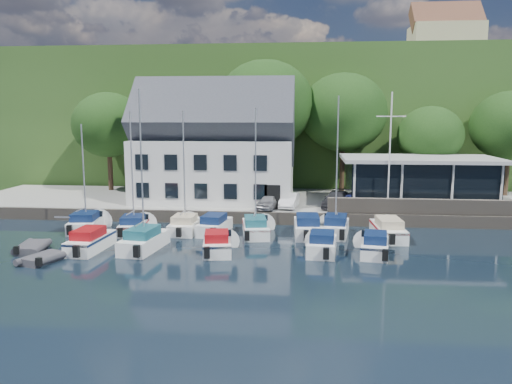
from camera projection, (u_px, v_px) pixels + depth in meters
ground at (284, 266)px, 29.10m from camera, size 180.00×180.00×0.00m
quay at (292, 204)px, 46.23m from camera, size 60.00×13.00×1.00m
quay_face at (290, 219)px, 39.84m from camera, size 60.00×0.30×1.00m
hillside at (298, 118)px, 88.84m from camera, size 160.00×75.00×16.00m
field_patch at (342, 75)px, 94.69m from camera, size 50.00×30.00×0.30m
farmhouse at (445, 38)px, 75.06m from camera, size 10.40×7.00×8.20m
harbor_building at (215, 152)px, 45.16m from camera, size 14.40×8.20×8.70m
club_pavilion at (418, 181)px, 43.33m from camera, size 13.20×7.20×4.10m
seawall at (444, 207)px, 38.93m from camera, size 18.00×0.50×1.20m
gangway at (81, 226)px, 39.50m from camera, size 1.20×6.00×1.40m
car_silver at (269, 202)px, 41.34m from camera, size 2.36×3.75×1.19m
car_white at (289, 200)px, 41.90m from camera, size 1.76×3.84×1.22m
car_dgrey at (336, 199)px, 42.05m from camera, size 3.00×4.86×1.31m
car_blue at (351, 202)px, 41.37m from camera, size 2.02×3.66×1.18m
flagpole at (390, 153)px, 39.53m from camera, size 2.28×0.20×9.50m
tree_0 at (109, 142)px, 50.89m from camera, size 7.30×7.30×9.98m
tree_1 at (176, 140)px, 50.77m from camera, size 7.50×7.50×10.25m
tree_2 at (265, 127)px, 49.13m from camera, size 9.54×9.54×13.04m
tree_3 at (343, 133)px, 49.75m from camera, size 8.66×8.66×11.83m
tree_4 at (429, 151)px, 48.04m from camera, size 6.26×6.26×8.55m
tree_5 at (509, 144)px, 47.45m from camera, size 7.30×7.30×9.97m
boat_r1_0 at (84, 172)px, 37.17m from camera, size 3.00×5.83×8.96m
boat_r1_1 at (132, 178)px, 36.62m from camera, size 2.80×5.56×8.21m
boat_r1_2 at (184, 177)px, 36.68m from camera, size 2.09×5.39×8.35m
boat_r1_3 at (214, 223)px, 37.08m from camera, size 2.66×5.86×1.44m
boat_r1_4 at (256, 178)px, 35.90m from camera, size 2.88×6.44×8.49m
boat_r1_5 at (308, 225)px, 36.40m from camera, size 2.33×6.57×1.55m
boat_r1_6 at (337, 172)px, 35.81m from camera, size 2.71×5.93×9.34m
boat_r1_7 at (388, 228)px, 35.57m from camera, size 2.37×6.80×1.49m
boat_r2_0 at (90, 239)px, 32.38m from camera, size 2.17×6.22×1.51m
boat_r2_1 at (142, 178)px, 31.86m from camera, size 2.80×6.58×9.44m
boat_r2_2 at (217, 242)px, 31.70m from camera, size 2.68×5.18×1.45m
boat_r2_3 at (322, 242)px, 31.64m from camera, size 2.37×5.22×1.45m
boat_r2_4 at (375, 243)px, 31.41m from camera, size 2.60×5.61×1.44m
dinghy_0 at (32, 246)px, 32.18m from camera, size 2.25×3.24×0.70m
dinghy_1 at (43, 257)px, 29.81m from camera, size 2.47×3.16×0.65m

